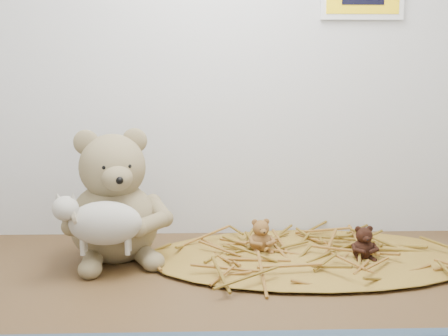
{
  "coord_description": "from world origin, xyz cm",
  "views": [
    {
      "loc": [
        -4.43,
        -96.18,
        36.99
      ],
      "look_at": [
        -1.08,
        3.66,
        19.85
      ],
      "focal_mm": 45.0,
      "sensor_mm": 36.0,
      "label": 1
    }
  ],
  "objects_px": {
    "main_teddy": "(113,195)",
    "toy_lamb": "(105,223)",
    "mini_teddy_brown": "(364,241)",
    "mini_teddy_tan": "(261,234)"
  },
  "relations": [
    {
      "from": "main_teddy",
      "to": "toy_lamb",
      "type": "height_order",
      "value": "main_teddy"
    },
    {
      "from": "mini_teddy_brown",
      "to": "main_teddy",
      "type": "bearing_deg",
      "value": 172.95
    },
    {
      "from": "main_teddy",
      "to": "toy_lamb",
      "type": "xyz_separation_m",
      "value": [
        0.0,
        -0.09,
        -0.03
      ]
    },
    {
      "from": "main_teddy",
      "to": "mini_teddy_brown",
      "type": "height_order",
      "value": "main_teddy"
    },
    {
      "from": "mini_teddy_tan",
      "to": "mini_teddy_brown",
      "type": "xyz_separation_m",
      "value": [
        0.2,
        -0.05,
        -0.0
      ]
    },
    {
      "from": "main_teddy",
      "to": "mini_teddy_brown",
      "type": "distance_m",
      "value": 0.5
    },
    {
      "from": "main_teddy",
      "to": "mini_teddy_brown",
      "type": "relative_size",
      "value": 3.99
    },
    {
      "from": "toy_lamb",
      "to": "mini_teddy_tan",
      "type": "height_order",
      "value": "toy_lamb"
    },
    {
      "from": "main_teddy",
      "to": "mini_teddy_tan",
      "type": "height_order",
      "value": "main_teddy"
    },
    {
      "from": "toy_lamb",
      "to": "mini_teddy_tan",
      "type": "distance_m",
      "value": 0.32
    }
  ]
}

